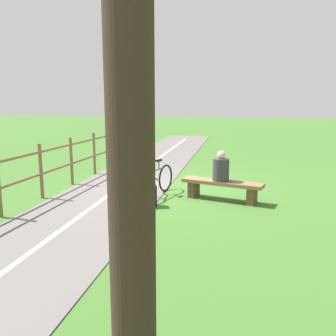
{
  "coord_description": "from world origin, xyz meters",
  "views": [
    {
      "loc": [
        -2.0,
        8.94,
        2.25
      ],
      "look_at": [
        -0.54,
        2.81,
        1.08
      ],
      "focal_mm": 39.06,
      "sensor_mm": 36.0,
      "label": 1
    }
  ],
  "objects_px": {
    "bench": "(222,187)",
    "bicycle": "(156,181)",
    "tree_by_path": "(134,131)",
    "backpack": "(149,196)",
    "person_seated": "(221,168)"
  },
  "relations": [
    {
      "from": "tree_by_path",
      "to": "backpack",
      "type": "bearing_deg",
      "value": -74.57
    },
    {
      "from": "bicycle",
      "to": "bench",
      "type": "bearing_deg",
      "value": 103.13
    },
    {
      "from": "person_seated",
      "to": "tree_by_path",
      "type": "xyz_separation_m",
      "value": [
        0.05,
        5.91,
        1.32
      ]
    },
    {
      "from": "bicycle",
      "to": "person_seated",
      "type": "bearing_deg",
      "value": 103.44
    },
    {
      "from": "person_seated",
      "to": "bench",
      "type": "bearing_deg",
      "value": -180.0
    },
    {
      "from": "bench",
      "to": "bicycle",
      "type": "relative_size",
      "value": 1.16
    },
    {
      "from": "bench",
      "to": "tree_by_path",
      "type": "height_order",
      "value": "tree_by_path"
    },
    {
      "from": "bicycle",
      "to": "tree_by_path",
      "type": "xyz_separation_m",
      "value": [
        -1.48,
        5.92,
        1.69
      ]
    },
    {
      "from": "backpack",
      "to": "tree_by_path",
      "type": "height_order",
      "value": "tree_by_path"
    },
    {
      "from": "bicycle",
      "to": "tree_by_path",
      "type": "bearing_deg",
      "value": 27.96
    },
    {
      "from": "person_seated",
      "to": "backpack",
      "type": "relative_size",
      "value": 1.49
    },
    {
      "from": "bicycle",
      "to": "tree_by_path",
      "type": "height_order",
      "value": "tree_by_path"
    },
    {
      "from": "bench",
      "to": "bicycle",
      "type": "height_order",
      "value": "bicycle"
    },
    {
      "from": "backpack",
      "to": "tree_by_path",
      "type": "xyz_separation_m",
      "value": [
        -1.39,
        5.04,
        1.83
      ]
    },
    {
      "from": "person_seated",
      "to": "bicycle",
      "type": "relative_size",
      "value": 0.42
    }
  ]
}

